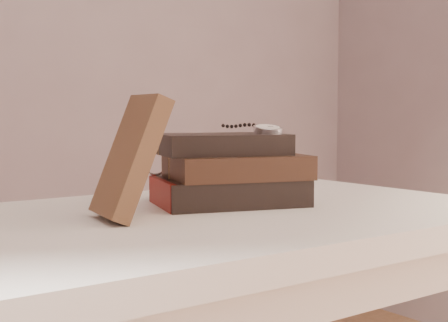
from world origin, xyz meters
TOP-DOWN VIEW (x-y plane):
  - table at (0.00, 0.35)m, footprint 1.00×0.60m
  - book_stack at (0.08, 0.39)m, footprint 0.28×0.24m
  - journal at (-0.13, 0.35)m, footprint 0.11×0.13m
  - pocket_watch at (0.14, 0.37)m, footprint 0.06×0.16m
  - eyeglasses at (0.02, 0.50)m, footprint 0.13×0.14m

SIDE VIEW (x-z plane):
  - table at x=0.00m, z-range 0.28..1.03m
  - book_stack at x=0.08m, z-range 0.75..0.87m
  - eyeglasses at x=0.02m, z-range 0.79..0.84m
  - journal at x=-0.13m, z-range 0.75..0.93m
  - pocket_watch at x=0.14m, z-range 0.87..0.89m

